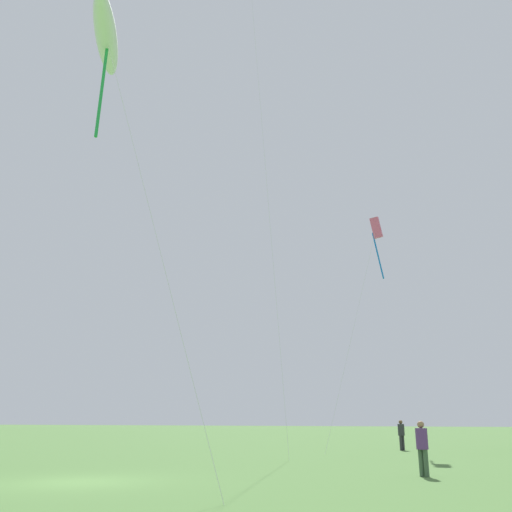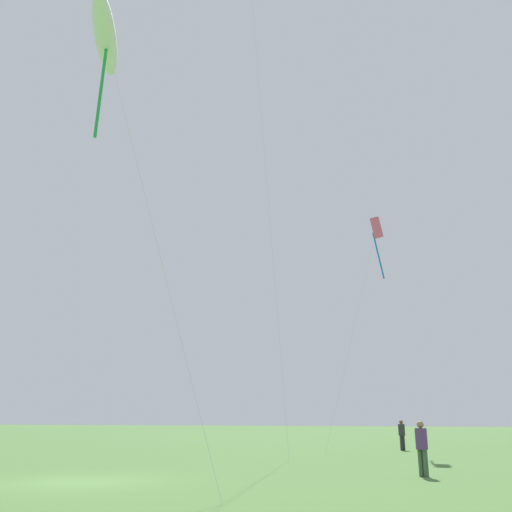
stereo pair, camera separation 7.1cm
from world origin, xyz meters
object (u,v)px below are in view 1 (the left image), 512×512
person_standing_2 (422,444)px  person_standing_3 (401,433)px  kite_flying_4 (376,230)px  kite_flying_5 (106,38)px

person_standing_2 → person_standing_3: bearing=-56.6°
kite_flying_4 → kite_flying_5: (-4.73, -24.63, -0.58)m
person_standing_3 → kite_flying_4: kite_flying_4 is taller
kite_flying_5 → kite_flying_4: bearing=79.1°
person_standing_3 → person_standing_2: bearing=-128.8°
person_standing_3 → kite_flying_5: kite_flying_5 is taller
kite_flying_5 → person_standing_2: bearing=42.1°
person_standing_3 → kite_flying_5: (-5.59, -23.80, 12.92)m
person_standing_2 → kite_flying_4: bearing=-54.3°
person_standing_2 → kite_flying_4: (-3.61, 17.08, 13.50)m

